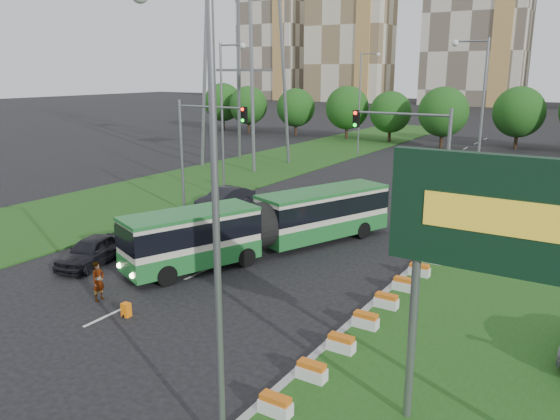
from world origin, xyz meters
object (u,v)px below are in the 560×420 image
Objects in this scene: traffic_mast_median at (419,155)px; car_left_near at (92,251)px; car_left_far at (225,199)px; billboard at (510,230)px; pedestrian at (98,281)px; articulated_bus at (265,223)px; traffic_mast_left at (199,140)px; shopping_trolley at (126,310)px.

traffic_mast_median is 18.54m from car_left_near.
car_left_far reaches higher than car_left_near.
billboard is 4.44× the size of pedestrian.
pedestrian is (-2.52, -9.57, -0.76)m from articulated_bus.
billboard is at bearing -23.89° from car_left_near.
articulated_bus is 9.36m from car_left_near.
billboard is at bearing -33.55° from traffic_mast_left.
car_left_near is at bearing 48.09° from pedestrian.
traffic_mast_median is 1.00× the size of traffic_mast_left.
articulated_bus is 3.68× the size of car_left_near.
shopping_trolley is at bearing -57.36° from car_left_far.
car_left_near is (-20.81, 3.97, -5.40)m from billboard.
traffic_mast_left is 17.37m from shopping_trolley.
billboard is 28.55m from car_left_far.
car_left_near is at bearing -112.50° from articulated_bus.
traffic_mast_median reaches higher than car_left_near.
articulated_bus is (-6.81, -5.39, -3.69)m from traffic_mast_median.
billboard is 1.79× the size of car_left_near.
car_left_far is 8.16× the size of shopping_trolley.
billboard is 1.00× the size of traffic_mast_median.
car_left_near is at bearing -80.65° from traffic_mast_left.
traffic_mast_left is 4.44× the size of pedestrian.
traffic_mast_median is (-7.47, 16.00, -0.81)m from billboard.
articulated_bus is at bearing 32.43° from car_left_near.
car_left_far is at bearing 77.87° from traffic_mast_left.
pedestrian is (5.36, -16.14, 0.10)m from car_left_far.
car_left_far is 2.70× the size of pedestrian.
billboard is 15.67m from shopping_trolley.
traffic_mast_left reaches higher than car_left_far.
car_left_far is 18.36m from shopping_trolley.
traffic_mast_left is (-15.16, -1.00, 0.00)m from traffic_mast_median.
shopping_trolley is (-0.23, -10.11, -1.36)m from articulated_bus.
billboard is 13.44× the size of shopping_trolley.
car_left_far is (0.47, 2.18, -4.55)m from traffic_mast_left.
shopping_trolley is at bearing -60.77° from traffic_mast_left.
pedestrian is (-16.80, 1.05, -5.26)m from billboard.
billboard is at bearing -29.77° from car_left_far.
traffic_mast_median is 9.44m from articulated_bus.
traffic_mast_left is 13.44× the size of shopping_trolley.
traffic_mast_median is at bearing 63.79° from shopping_trolley.
shopping_trolley is at bearing -41.92° from car_left_near.
shopping_trolley is (8.11, -14.50, -5.06)m from traffic_mast_left.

